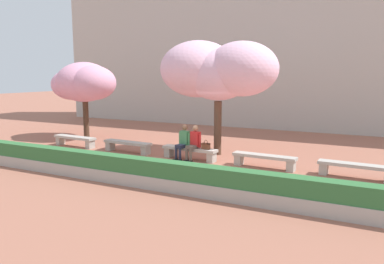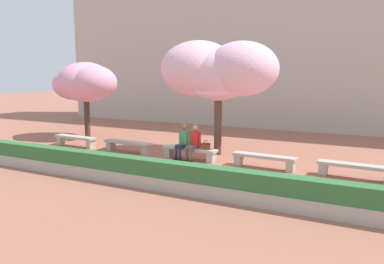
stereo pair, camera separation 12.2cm
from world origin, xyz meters
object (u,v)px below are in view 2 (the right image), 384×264
object	(u,v)px
cherry_tree_main	(216,71)
person_seated_left	(183,141)
stone_bench_near_west	(128,145)
cherry_tree_secondary	(85,83)
stone_bench_near_east	(264,159)
handbag	(206,146)
stone_bench_east_end	(355,168)
stone_bench_center	(190,151)
person_seated_right	(194,142)
stone_bench_west_end	(76,139)

from	to	relation	value
cherry_tree_main	person_seated_left	bearing A→B (deg)	-115.12
stone_bench_near_west	cherry_tree_secondary	bearing A→B (deg)	152.85
stone_bench_near_west	cherry_tree_secondary	distance (m)	5.17
stone_bench_near_east	handbag	bearing A→B (deg)	-179.30
handbag	cherry_tree_secondary	bearing A→B (deg)	164.36
stone_bench_east_end	cherry_tree_secondary	bearing A→B (deg)	170.51
stone_bench_center	cherry_tree_secondary	xyz separation A→B (m)	(-6.89, 2.09, 2.39)
person_seated_left	cherry_tree_main	size ratio (longest dim) A/B	0.27
stone_bench_near_west	stone_bench_center	world-z (taller)	same
cherry_tree_main	handbag	bearing A→B (deg)	-80.90
stone_bench_east_end	cherry_tree_main	size ratio (longest dim) A/B	0.46
stone_bench_near_west	cherry_tree_main	xyz separation A→B (m)	(3.26, 1.39, 2.94)
stone_bench_near_west	handbag	xyz separation A→B (m)	(3.49, -0.03, 0.27)
stone_bench_near_west	stone_bench_near_east	distance (m)	5.63
person_seated_left	person_seated_right	xyz separation A→B (m)	(0.44, 0.00, 0.00)
stone_bench_center	person_seated_right	bearing A→B (deg)	-14.18
person_seated_left	person_seated_right	bearing A→B (deg)	0.02
cherry_tree_main	cherry_tree_secondary	bearing A→B (deg)	174.57
stone_bench_east_end	person_seated_left	world-z (taller)	person_seated_left
stone_bench_near_west	person_seated_right	bearing A→B (deg)	-0.99
stone_bench_west_end	person_seated_right	world-z (taller)	person_seated_right
cherry_tree_main	stone_bench_near_east	bearing A→B (deg)	-30.46
stone_bench_west_end	cherry_tree_main	distance (m)	6.89
stone_bench_west_end	stone_bench_near_east	distance (m)	8.44
stone_bench_west_end	stone_bench_east_end	bearing A→B (deg)	0.00
cherry_tree_secondary	handbag	bearing A→B (deg)	-15.64
stone_bench_near_east	stone_bench_east_end	xyz separation A→B (m)	(2.81, 0.00, 0.00)
stone_bench_near_east	cherry_tree_secondary	bearing A→B (deg)	167.84
stone_bench_center	stone_bench_east_end	xyz separation A→B (m)	(5.63, 0.00, 0.00)
stone_bench_near_west	handbag	world-z (taller)	handbag
stone_bench_near_east	handbag	world-z (taller)	handbag
stone_bench_near_east	handbag	distance (m)	2.16
cherry_tree_secondary	person_seated_left	bearing A→B (deg)	-17.85
stone_bench_near_west	stone_bench_east_end	size ratio (longest dim) A/B	1.00
stone_bench_center	person_seated_left	size ratio (longest dim) A/B	1.69
stone_bench_center	handbag	distance (m)	0.72
cherry_tree_main	stone_bench_west_end	bearing A→B (deg)	-167.07
stone_bench_near_west	cherry_tree_secondary	world-z (taller)	cherry_tree_secondary
stone_bench_center	cherry_tree_main	size ratio (longest dim) A/B	0.46
person_seated_left	handbag	xyz separation A→B (m)	(0.91, 0.03, -0.12)
stone_bench_near_east	person_seated_left	size ratio (longest dim) A/B	1.69
stone_bench_west_end	cherry_tree_secondary	xyz separation A→B (m)	(-1.27, 2.09, 2.39)
person_seated_right	handbag	bearing A→B (deg)	3.17
stone_bench_west_end	person_seated_left	size ratio (longest dim) A/B	1.69
stone_bench_center	cherry_tree_secondary	distance (m)	7.59
stone_bench_near_west	stone_bench_near_east	world-z (taller)	same
stone_bench_center	handbag	world-z (taller)	handbag
stone_bench_near_east	cherry_tree_secondary	size ratio (longest dim) A/B	0.59
person_seated_right	cherry_tree_secondary	size ratio (longest dim) A/B	0.35
stone_bench_center	cherry_tree_secondary	size ratio (longest dim) A/B	0.59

